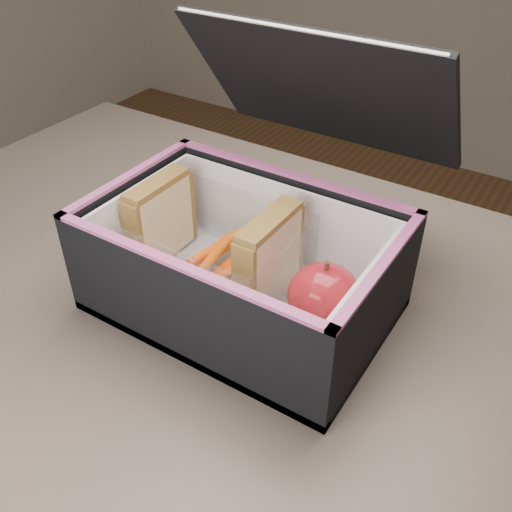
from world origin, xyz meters
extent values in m
cube|color=brown|center=(0.00, 0.00, 0.73)|extent=(1.20, 0.80, 0.03)
cube|color=#382D26|center=(-0.55, 0.35, 0.36)|extent=(0.05, 0.05, 0.72)
cube|color=black|center=(-0.06, 0.21, 0.94)|extent=(0.29, 0.12, 0.16)
cube|color=#DBB88B|center=(-0.18, 0.07, 0.81)|extent=(0.01, 0.08, 0.09)
cube|color=#C35D70|center=(-0.17, 0.07, 0.81)|extent=(0.01, 0.08, 0.08)
cube|color=#DBB88B|center=(-0.17, 0.07, 0.81)|extent=(0.01, 0.08, 0.09)
cube|color=brown|center=(-0.17, 0.07, 0.86)|extent=(0.02, 0.09, 0.01)
cube|color=#DBB88B|center=(-0.04, 0.07, 0.81)|extent=(0.01, 0.09, 0.09)
cube|color=#C35D70|center=(-0.03, 0.07, 0.81)|extent=(0.01, 0.08, 0.09)
cube|color=#DBB88B|center=(-0.02, 0.07, 0.81)|extent=(0.01, 0.09, 0.09)
cube|color=brown|center=(-0.03, 0.07, 0.86)|extent=(0.02, 0.09, 0.01)
cylinder|color=#F75319|center=(-0.10, 0.08, 0.77)|extent=(0.02, 0.08, 0.01)
cylinder|color=#F75319|center=(-0.11, 0.06, 0.78)|extent=(0.02, 0.08, 0.01)
cylinder|color=#F75319|center=(-0.10, 0.05, 0.80)|extent=(0.02, 0.08, 0.01)
cylinder|color=#F75319|center=(-0.09, 0.04, 0.77)|extent=(0.02, 0.08, 0.01)
cylinder|color=#F75319|center=(-0.12, 0.08, 0.78)|extent=(0.02, 0.08, 0.01)
cylinder|color=#F75319|center=(-0.11, 0.08, 0.80)|extent=(0.03, 0.08, 0.01)
cube|color=white|center=(0.03, 0.06, 0.77)|extent=(0.08, 0.08, 0.01)
ellipsoid|color=maroon|center=(0.03, 0.06, 0.80)|extent=(0.09, 0.09, 0.07)
cylinder|color=#48321A|center=(0.03, 0.06, 0.84)|extent=(0.01, 0.01, 0.01)
camera|label=1|loc=(0.20, -0.32, 1.16)|focal=40.00mm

